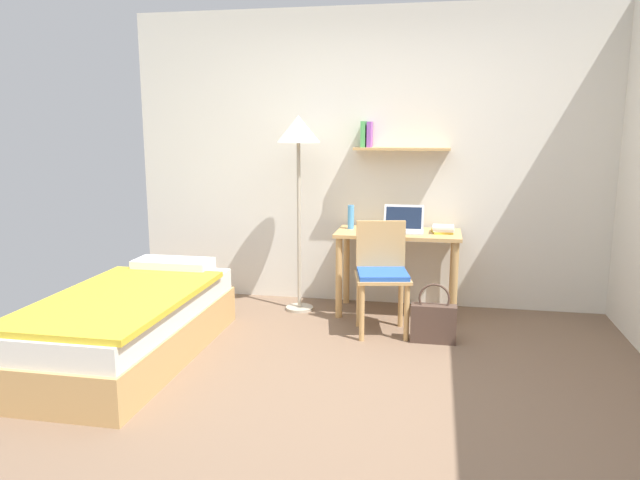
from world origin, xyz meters
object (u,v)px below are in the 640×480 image
standing_lamp (298,142)px  water_bottle (351,217)px  bed (130,324)px  book_stack (443,229)px  desk (398,248)px  desk_chair (382,271)px  laptop (403,225)px  handbag (433,322)px

standing_lamp → water_bottle: standing_lamp is taller
bed → water_bottle: bearing=46.9°
standing_lamp → book_stack: standing_lamp is taller
desk → desk_chair: 0.51m
standing_lamp → laptop: (0.89, 0.07, -0.69)m
desk_chair → handbag: 0.55m
water_bottle → book_stack: water_bottle is taller
desk → water_bottle: bearing=171.5°
laptop → water_bottle: bearing=173.1°
laptop → book_stack: laptop is taller
standing_lamp → laptop: standing_lamp is taller
desk → laptop: (0.04, 0.01, 0.19)m
water_bottle → book_stack: size_ratio=0.97×
desk_chair → laptop: bearing=75.4°
desk → laptop: laptop is taller
desk → book_stack: size_ratio=4.88×
standing_lamp → water_bottle: (0.43, 0.13, -0.64)m
book_stack → standing_lamp: bearing=-176.3°
desk_chair → water_bottle: (-0.32, 0.55, 0.33)m
water_bottle → handbag: bearing=-44.8°
desk → handbag: (0.32, -0.66, -0.42)m
water_bottle → handbag: water_bottle is taller
desk → book_stack: 0.41m
laptop → handbag: 0.95m
desk_chair → water_bottle: water_bottle is taller
standing_lamp → book_stack: (1.21, 0.08, -0.72)m
bed → laptop: size_ratio=5.55×
desk_chair → laptop: (0.13, 0.50, 0.28)m
desk → standing_lamp: (-0.85, -0.07, 0.89)m
laptop → book_stack: size_ratio=1.60×
standing_lamp → laptop: size_ratio=4.93×
bed → water_bottle: water_bottle is taller
desk → water_bottle: water_bottle is taller
book_stack → handbag: size_ratio=0.47×
bed → water_bottle: (1.34, 1.43, 0.58)m
standing_lamp → water_bottle: 0.79m
standing_lamp → laptop: bearing=4.7°
handbag → bed: bearing=-161.3°
bed → book_stack: book_stack is taller
bed → desk: size_ratio=1.82×
desk_chair → desk: bearing=79.6°
laptop → water_bottle: 0.46m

